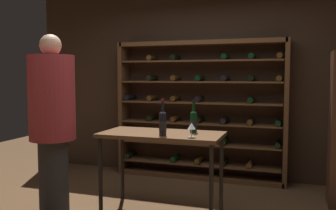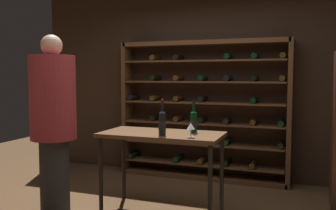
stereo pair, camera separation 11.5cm
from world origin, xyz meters
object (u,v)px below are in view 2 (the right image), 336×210
(wine_rack, at_px, (203,111))
(person_host_in_suit, at_px, (53,117))
(wine_bottle_black_capsule, at_px, (162,123))
(wine_bottle_green_slim, at_px, (194,121))
(wine_glass_stemmed_center, at_px, (191,127))
(tasting_table, at_px, (162,141))

(wine_rack, distance_m, person_host_in_suit, 2.19)
(wine_bottle_black_capsule, relative_size, wine_bottle_green_slim, 1.08)
(person_host_in_suit, relative_size, wine_bottle_green_slim, 5.49)
(wine_bottle_black_capsule, bearing_deg, wine_glass_stemmed_center, -2.56)
(wine_rack, bearing_deg, wine_bottle_black_capsule, -90.02)
(wine_rack, bearing_deg, wine_bottle_green_slim, -79.60)
(wine_bottle_black_capsule, bearing_deg, wine_bottle_green_slim, 51.75)
(tasting_table, bearing_deg, wine_bottle_black_capsule, -67.68)
(wine_bottle_black_capsule, relative_size, wine_glass_stemmed_center, 2.57)
(wine_bottle_black_capsule, distance_m, wine_bottle_green_slim, 0.39)
(person_host_in_suit, distance_m, wine_glass_stemmed_center, 1.45)
(wine_rack, bearing_deg, person_host_in_suit, -120.94)
(wine_bottle_black_capsule, bearing_deg, person_host_in_suit, -166.98)
(wine_bottle_green_slim, height_order, wine_glass_stemmed_center, wine_bottle_green_slim)
(wine_rack, height_order, person_host_in_suit, wine_rack)
(wine_glass_stemmed_center, bearing_deg, tasting_table, 152.41)
(wine_bottle_green_slim, bearing_deg, person_host_in_suit, -157.49)
(tasting_table, distance_m, wine_bottle_black_capsule, 0.30)
(tasting_table, xyz_separation_m, person_host_in_suit, (-1.05, -0.45, 0.26))
(person_host_in_suit, distance_m, wine_bottle_green_slim, 1.48)
(wine_bottle_black_capsule, xyz_separation_m, wine_glass_stemmed_center, (0.30, -0.01, -0.02))
(tasting_table, height_order, person_host_in_suit, person_host_in_suit)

